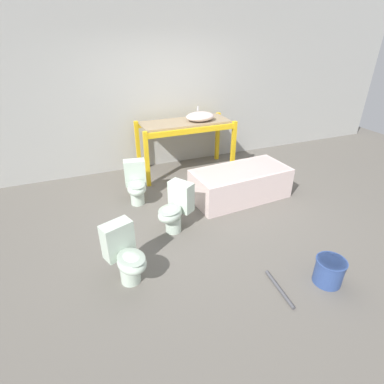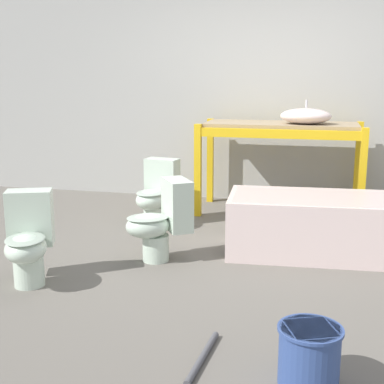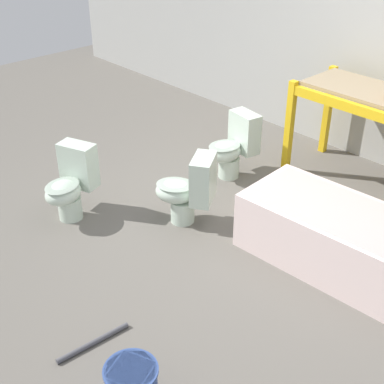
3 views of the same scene
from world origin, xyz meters
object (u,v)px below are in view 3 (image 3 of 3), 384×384
at_px(toilet_near, 234,146).
at_px(toilet_extra, 188,190).
at_px(bathtub_main, 340,235).
at_px(toilet_far, 71,183).

bearing_deg(toilet_near, toilet_extra, -61.63).
bearing_deg(bathtub_main, toilet_near, 159.53).
distance_m(toilet_near, toilet_far, 1.69).
height_order(toilet_near, toilet_far, same).
bearing_deg(toilet_extra, toilet_near, 166.26).
xyz_separation_m(bathtub_main, toilet_extra, (-1.26, -0.45, 0.05)).
bearing_deg(toilet_far, toilet_extra, 20.35).
height_order(bathtub_main, toilet_far, toilet_far).
xyz_separation_m(bathtub_main, toilet_near, (-1.59, 0.48, 0.05)).
bearing_deg(toilet_far, toilet_near, 53.12).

